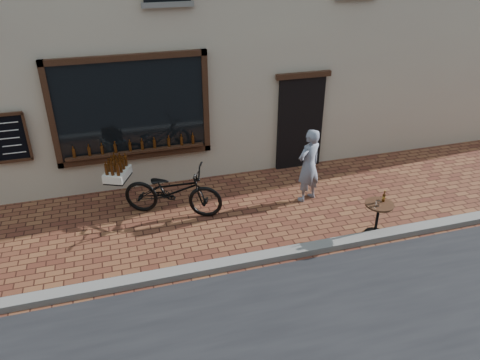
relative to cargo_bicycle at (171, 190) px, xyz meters
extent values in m
plane|color=#52261A|center=(1.38, -2.18, -0.54)|extent=(90.00, 90.00, 0.00)
cube|color=slate|center=(1.38, -1.98, -0.48)|extent=(90.00, 0.25, 0.12)
cube|color=black|center=(-0.52, 1.27, 1.31)|extent=(3.00, 0.06, 2.00)
cube|color=black|center=(-0.52, 1.25, 2.37)|extent=(3.24, 0.10, 0.12)
cube|color=black|center=(-0.52, 1.25, 0.25)|extent=(3.24, 0.10, 0.12)
cube|color=black|center=(-2.08, 1.25, 1.31)|extent=(0.12, 0.10, 2.24)
cube|color=black|center=(1.04, 1.25, 1.31)|extent=(0.12, 0.10, 2.24)
cube|color=black|center=(-0.52, 1.20, 0.38)|extent=(2.90, 0.16, 0.05)
cube|color=black|center=(3.28, 1.28, 0.56)|extent=(1.10, 0.10, 2.20)
cube|color=black|center=(3.28, 1.25, 1.72)|extent=(1.30, 0.10, 0.12)
cube|color=black|center=(-2.92, 1.26, 0.96)|extent=(0.62, 0.04, 0.92)
cylinder|color=#3D1C07|center=(-1.77, 1.20, 0.50)|extent=(0.06, 0.06, 0.19)
cylinder|color=#3D1C07|center=(-1.49, 1.20, 0.50)|extent=(0.06, 0.06, 0.19)
cylinder|color=#3D1C07|center=(-1.21, 1.20, 0.50)|extent=(0.06, 0.06, 0.19)
cylinder|color=#3D1C07|center=(-0.94, 1.20, 0.50)|extent=(0.06, 0.06, 0.19)
cylinder|color=#3D1C07|center=(-0.66, 1.20, 0.50)|extent=(0.06, 0.06, 0.19)
cylinder|color=#3D1C07|center=(-0.38, 1.20, 0.50)|extent=(0.06, 0.06, 0.19)
cylinder|color=#3D1C07|center=(-0.10, 1.20, 0.50)|extent=(0.06, 0.06, 0.19)
cylinder|color=#3D1C07|center=(0.17, 1.20, 0.50)|extent=(0.06, 0.06, 0.19)
cylinder|color=#3D1C07|center=(0.45, 1.20, 0.50)|extent=(0.06, 0.06, 0.19)
cylinder|color=#3D1C07|center=(0.73, 1.20, 0.50)|extent=(0.06, 0.06, 0.19)
imported|color=black|center=(0.04, -0.02, -0.01)|extent=(2.11, 1.47, 1.05)
cube|color=black|center=(-0.97, 0.44, 0.19)|extent=(0.59, 0.68, 0.04)
cube|color=white|center=(-0.97, 0.44, 0.29)|extent=(0.60, 0.70, 0.16)
cylinder|color=#3D1C07|center=(-0.95, 0.20, 0.48)|extent=(0.07, 0.07, 0.22)
cylinder|color=#3D1C07|center=(-1.06, 0.25, 0.48)|extent=(0.07, 0.07, 0.22)
cylinder|color=#3D1C07|center=(-1.17, 0.30, 0.48)|extent=(0.07, 0.07, 0.22)
cylinder|color=#3D1C07|center=(-0.90, 0.33, 0.48)|extent=(0.07, 0.07, 0.22)
cylinder|color=#3D1C07|center=(-1.00, 0.38, 0.48)|extent=(0.07, 0.07, 0.22)
cylinder|color=#3D1C07|center=(-1.11, 0.43, 0.48)|extent=(0.07, 0.07, 0.22)
cylinder|color=#3D1C07|center=(-0.84, 0.46, 0.48)|extent=(0.07, 0.07, 0.22)
cylinder|color=#3D1C07|center=(-0.94, 0.51, 0.48)|extent=(0.07, 0.07, 0.22)
cylinder|color=#3D1C07|center=(-1.05, 0.56, 0.48)|extent=(0.07, 0.07, 0.22)
cylinder|color=#3D1C07|center=(-0.78, 0.59, 0.48)|extent=(0.07, 0.07, 0.22)
cylinder|color=#3D1C07|center=(-0.89, 0.64, 0.48)|extent=(0.07, 0.07, 0.22)
cylinder|color=#3D1C07|center=(-0.99, 0.68, 0.48)|extent=(0.07, 0.07, 0.22)
cylinder|color=black|center=(3.58, -1.83, -0.53)|extent=(0.39, 0.39, 0.03)
cylinder|color=black|center=(3.58, -1.83, -0.20)|extent=(0.05, 0.05, 0.62)
cylinder|color=black|center=(3.58, -1.83, 0.12)|extent=(0.53, 0.53, 0.04)
cylinder|color=gold|center=(3.68, -1.78, 0.22)|extent=(0.06, 0.06, 0.05)
cylinder|color=white|center=(3.49, -1.89, 0.20)|extent=(0.07, 0.07, 0.11)
imported|color=gray|center=(2.85, -0.25, 0.26)|extent=(0.69, 0.58, 1.60)
camera|label=1|loc=(-0.95, -8.14, 4.61)|focal=35.00mm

